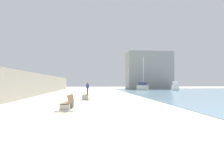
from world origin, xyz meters
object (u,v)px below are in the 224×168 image
object	(u,v)px
bench_near	(68,106)
bench_far	(85,97)
boat_mid_bay	(143,87)
boat_far_left	(175,87)
person_walking	(88,87)

from	to	relation	value
bench_near	bench_far	size ratio (longest dim) A/B	1.01
boat_mid_bay	boat_far_left	distance (m)	7.17
bench_near	bench_far	distance (m)	7.96
bench_far	bench_near	bearing A→B (deg)	-96.35
boat_mid_bay	boat_far_left	world-z (taller)	boat_mid_bay
bench_near	boat_far_left	xyz separation A→B (m)	(20.52, 32.62, 0.55)
bench_near	boat_mid_bay	size ratio (longest dim) A/B	0.28
bench_near	person_walking	xyz separation A→B (m)	(0.92, 17.59, 0.82)
bench_near	boat_far_left	world-z (taller)	boat_far_left
bench_far	person_walking	bearing A→B (deg)	89.76
boat_far_left	bench_far	bearing A→B (deg)	-128.48
bench_near	boat_mid_bay	distance (m)	36.37
bench_far	boat_far_left	xyz separation A→B (m)	(19.64, 24.71, 0.55)
bench_far	boat_mid_bay	bearing A→B (deg)	64.09
bench_far	boat_far_left	distance (m)	31.57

